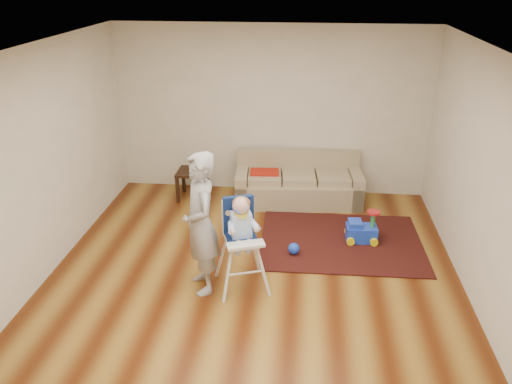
# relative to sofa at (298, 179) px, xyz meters

# --- Properties ---
(ground) EXTENTS (5.50, 5.50, 0.00)m
(ground) POSITION_rel_sofa_xyz_m (-0.48, -2.30, -0.38)
(ground) COLOR #4F210A
(ground) RESTS_ON ground
(room_envelope) EXTENTS (5.04, 5.52, 2.72)m
(room_envelope) POSITION_rel_sofa_xyz_m (-0.48, -1.77, 1.49)
(room_envelope) COLOR silver
(room_envelope) RESTS_ON ground
(sofa) EXTENTS (2.03, 0.96, 0.76)m
(sofa) POSITION_rel_sofa_xyz_m (0.00, 0.00, 0.00)
(sofa) COLOR #9D8A6C
(sofa) RESTS_ON ground
(side_table) EXTENTS (0.47, 0.47, 0.47)m
(side_table) POSITION_rel_sofa_xyz_m (-1.71, -0.02, -0.15)
(side_table) COLOR black
(side_table) RESTS_ON ground
(area_rug) EXTENTS (2.22, 1.69, 0.02)m
(area_rug) POSITION_rel_sofa_xyz_m (0.63, -1.25, -0.37)
(area_rug) COLOR black
(area_rug) RESTS_ON ground
(ride_on_toy) EXTENTS (0.42, 0.31, 0.45)m
(ride_on_toy) POSITION_rel_sofa_xyz_m (0.90, -1.20, -0.14)
(ride_on_toy) COLOR blue
(ride_on_toy) RESTS_ON area_rug
(toy_ball) EXTENTS (0.15, 0.15, 0.15)m
(toy_ball) POSITION_rel_sofa_xyz_m (-0.00, -1.65, -0.29)
(toy_ball) COLOR blue
(toy_ball) RESTS_ON area_rug
(high_chair) EXTENTS (0.68, 0.68, 1.17)m
(high_chair) POSITION_rel_sofa_xyz_m (-0.59, -2.40, 0.18)
(high_chair) COLOR white
(high_chair) RESTS_ON ground
(adult) EXTENTS (0.62, 0.73, 1.68)m
(adult) POSITION_rel_sofa_xyz_m (-1.04, -2.48, 0.46)
(adult) COLOR #9B9B9E
(adult) RESTS_ON ground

